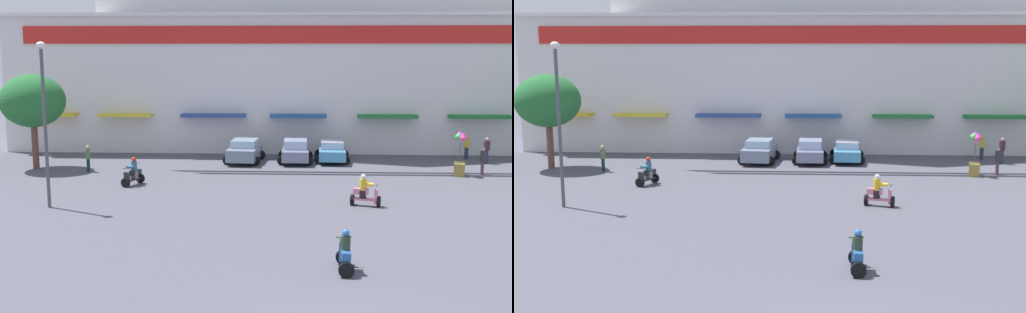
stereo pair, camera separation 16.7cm
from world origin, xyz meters
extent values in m
plane|color=#4E4E5A|center=(0.00, 13.00, 0.00)|extent=(128.00, 128.00, 0.00)
cube|color=silver|center=(0.00, 35.20, 4.84)|extent=(42.84, 10.39, 9.68)
cube|color=red|center=(0.00, 29.94, 8.40)|extent=(39.41, 0.12, 1.21)
cube|color=silver|center=(0.00, 29.90, 9.80)|extent=(42.84, 0.70, 0.24)
cube|color=gold|center=(-18.22, 29.45, 2.81)|extent=(4.44, 1.10, 0.20)
cube|color=gold|center=(-12.49, 29.45, 2.81)|extent=(3.76, 1.10, 0.20)
cube|color=navy|center=(-6.22, 29.45, 2.81)|extent=(4.55, 1.10, 0.20)
cube|color=#224E88|center=(-0.27, 29.45, 2.81)|extent=(3.92, 1.10, 0.20)
cube|color=#216F33|center=(5.94, 29.45, 2.81)|extent=(4.08, 1.10, 0.20)
cube|color=#1D6E30|center=(12.28, 29.45, 2.81)|extent=(4.22, 1.10, 0.20)
cylinder|color=brown|center=(-16.71, 23.61, 1.42)|extent=(0.39, 0.39, 2.84)
ellipsoid|color=#246530|center=(-16.71, 23.61, 4.24)|extent=(4.00, 3.80, 3.26)
cube|color=slate|center=(-3.83, 26.55, 0.66)|extent=(2.22, 4.18, 0.77)
cube|color=#91AEC8|center=(-3.83, 26.55, 1.28)|extent=(1.77, 2.15, 0.48)
cylinder|color=black|center=(-4.63, 27.88, 0.30)|extent=(0.61, 0.22, 0.60)
cylinder|color=black|center=(-2.79, 27.70, 0.30)|extent=(0.61, 0.22, 0.60)
cylinder|color=black|center=(-4.87, 25.40, 0.30)|extent=(0.61, 0.22, 0.60)
cylinder|color=black|center=(-3.03, 25.22, 0.30)|extent=(0.61, 0.22, 0.60)
cube|color=slate|center=(-0.48, 26.65, 0.61)|extent=(1.81, 3.85, 0.69)
cube|color=#9DACCF|center=(-0.48, 26.65, 1.23)|extent=(1.52, 1.94, 0.55)
cylinder|color=black|center=(-1.31, 27.85, 0.30)|extent=(0.60, 0.18, 0.60)
cylinder|color=black|center=(0.41, 27.81, 0.30)|extent=(0.60, 0.18, 0.60)
cylinder|color=black|center=(-1.36, 25.49, 0.30)|extent=(0.60, 0.18, 0.60)
cylinder|color=black|center=(0.35, 25.45, 0.30)|extent=(0.60, 0.18, 0.60)
cube|color=#4693C2|center=(1.97, 27.17, 0.59)|extent=(1.93, 4.12, 0.65)
cube|color=#A3ABBD|center=(1.97, 27.17, 1.15)|extent=(1.58, 2.10, 0.46)
cylinder|color=black|center=(1.18, 28.46, 0.30)|extent=(0.61, 0.20, 0.60)
cylinder|color=black|center=(2.89, 28.37, 0.30)|extent=(0.61, 0.20, 0.60)
cylinder|color=black|center=(1.04, 25.96, 0.30)|extent=(0.61, 0.20, 0.60)
cylinder|color=black|center=(2.75, 25.87, 0.30)|extent=(0.61, 0.20, 0.60)
cylinder|color=black|center=(-9.73, 18.39, 0.26)|extent=(0.53, 0.33, 0.52)
cylinder|color=black|center=(-9.21, 19.63, 0.26)|extent=(0.53, 0.33, 0.52)
cube|color=#212328|center=(-9.47, 19.01, 0.32)|extent=(0.71, 1.20, 0.10)
cube|color=#212328|center=(-9.37, 19.24, 0.67)|extent=(0.57, 0.81, 0.28)
cube|color=#212328|center=(-9.67, 18.52, 0.48)|extent=(0.35, 0.25, 0.66)
cylinder|color=black|center=(-9.68, 18.49, 1.01)|extent=(0.49, 0.23, 0.04)
cube|color=slate|center=(-9.42, 19.14, 0.55)|extent=(0.40, 0.38, 0.36)
cylinder|color=#305C7A|center=(-9.42, 19.14, 1.02)|extent=(0.42, 0.42, 0.58)
sphere|color=red|center=(-9.42, 19.14, 1.42)|extent=(0.25, 0.25, 0.25)
cube|color=#305C7A|center=(-9.53, 18.86, 1.05)|extent=(0.48, 0.54, 0.10)
cylinder|color=black|center=(3.27, 14.69, 0.26)|extent=(0.28, 0.54, 0.52)
cylinder|color=black|center=(2.07, 15.03, 0.26)|extent=(0.28, 0.54, 0.52)
cube|color=#D2708C|center=(2.67, 14.86, 0.32)|extent=(1.13, 0.57, 0.10)
cube|color=#D2708C|center=(2.45, 14.92, 0.70)|extent=(0.76, 0.48, 0.28)
cube|color=#D2708C|center=(3.15, 14.73, 0.49)|extent=(0.22, 0.35, 0.68)
cylinder|color=black|center=(3.17, 14.72, 1.04)|extent=(0.18, 0.51, 0.04)
cube|color=black|center=(2.55, 14.90, 0.58)|extent=(0.36, 0.38, 0.36)
cylinder|color=gold|center=(2.55, 14.90, 1.03)|extent=(0.40, 0.40, 0.54)
sphere|color=silver|center=(2.55, 14.90, 1.41)|extent=(0.25, 0.25, 0.25)
cube|color=gold|center=(2.81, 14.82, 1.05)|extent=(0.52, 0.45, 0.10)
cylinder|color=black|center=(0.87, 6.50, 0.26)|extent=(0.52, 0.15, 0.52)
cylinder|color=black|center=(0.86, 5.19, 0.26)|extent=(0.52, 0.15, 0.52)
cube|color=#26579C|center=(0.87, 5.84, 0.32)|extent=(0.29, 1.15, 0.10)
cube|color=#26579C|center=(0.86, 5.61, 0.65)|extent=(0.31, 0.73, 0.28)
cube|color=#26579C|center=(0.87, 6.37, 0.46)|extent=(0.32, 0.14, 0.64)
cylinder|color=black|center=(0.87, 6.39, 0.99)|extent=(0.52, 0.04, 0.04)
cube|color=#282743|center=(0.87, 5.71, 0.53)|extent=(0.32, 0.28, 0.36)
cylinder|color=#2A3929|center=(0.87, 5.71, 0.98)|extent=(0.32, 0.32, 0.53)
sphere|color=#2C64AC|center=(0.87, 5.71, 1.35)|extent=(0.25, 0.25, 0.25)
cube|color=#2A3929|center=(0.87, 6.00, 1.00)|extent=(0.35, 0.44, 0.10)
cylinder|color=#583C47|center=(10.55, 22.90, 0.39)|extent=(0.24, 0.24, 0.79)
cylinder|color=#322D2E|center=(10.55, 22.90, 1.11)|extent=(0.39, 0.39, 0.64)
sphere|color=tan|center=(10.55, 22.90, 1.54)|extent=(0.22, 0.22, 0.22)
cylinder|color=#132A2C|center=(-13.13, 22.77, 0.40)|extent=(0.22, 0.22, 0.79)
cylinder|color=#506843|center=(-13.13, 22.77, 1.11)|extent=(0.35, 0.35, 0.63)
sphere|color=tan|center=(-13.13, 22.77, 1.52)|extent=(0.20, 0.20, 0.20)
cylinder|color=#292F48|center=(11.15, 28.39, 0.42)|extent=(0.26, 0.26, 0.84)
cylinder|color=gold|center=(11.15, 28.39, 1.12)|extent=(0.42, 0.42, 0.57)
sphere|color=tan|center=(11.15, 28.39, 1.51)|extent=(0.21, 0.21, 0.21)
cylinder|color=#253048|center=(11.97, 26.73, 0.45)|extent=(0.31, 0.31, 0.90)
cylinder|color=#3A222F|center=(11.97, 26.73, 1.20)|extent=(0.50, 0.50, 0.60)
sphere|color=tan|center=(11.97, 26.73, 1.61)|extent=(0.21, 0.21, 0.21)
cylinder|color=#474C51|center=(-12.19, 13.91, 3.67)|extent=(0.16, 0.16, 7.35)
ellipsoid|color=silver|center=(-12.19, 13.91, 7.53)|extent=(0.40, 0.40, 0.28)
cube|color=olive|center=(9.13, 22.60, 0.38)|extent=(0.81, 1.02, 0.75)
cylinder|color=#4C4C4C|center=(9.13, 22.60, 1.35)|extent=(0.04, 0.04, 1.20)
sphere|color=#DC2A99|center=(9.24, 22.58, 2.33)|extent=(0.34, 0.34, 0.34)
sphere|color=purple|center=(9.10, 22.78, 2.38)|extent=(0.38, 0.38, 0.38)
sphere|color=green|center=(8.97, 22.60, 2.30)|extent=(0.39, 0.39, 0.39)
sphere|color=#E13B92|center=(9.17, 22.34, 2.24)|extent=(0.36, 0.36, 0.36)
camera|label=1|loc=(-1.13, -14.22, 7.20)|focal=43.95mm
camera|label=2|loc=(-0.97, -14.21, 7.20)|focal=43.95mm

